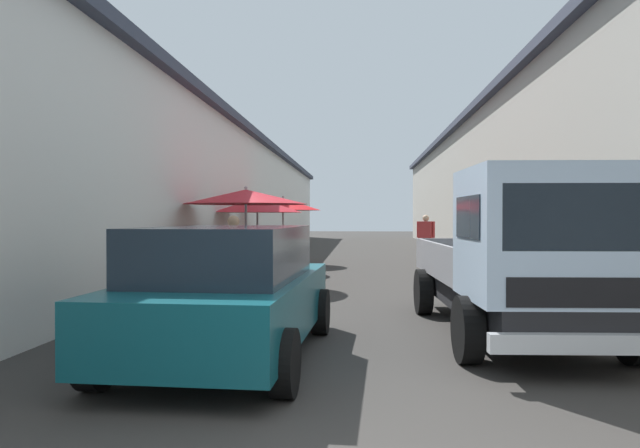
% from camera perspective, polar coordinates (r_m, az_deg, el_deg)
% --- Properties ---
extents(ground, '(90.00, 90.00, 0.00)m').
position_cam_1_polar(ground, '(16.30, 4.18, -4.76)').
color(ground, '#33302D').
extents(building_left_whitewash, '(49.80, 7.50, 4.66)m').
position_cam_1_polar(building_left_whitewash, '(19.90, -17.68, 2.93)').
color(building_left_whitewash, silver).
rests_on(building_left_whitewash, ground).
extents(building_right_concrete, '(49.80, 7.50, 5.39)m').
position_cam_1_polar(building_right_concrete, '(19.94, 26.02, 3.94)').
color(building_right_concrete, '#A39E93').
rests_on(building_right_concrete, ground).
extents(fruit_stall_mid_lane, '(2.52, 2.52, 2.17)m').
position_cam_1_polar(fruit_stall_mid_lane, '(15.99, -6.21, 1.28)').
color(fruit_stall_mid_lane, '#9E9EA3').
rests_on(fruit_stall_mid_lane, ground).
extents(fruit_stall_far_left, '(2.73, 2.73, 2.24)m').
position_cam_1_polar(fruit_stall_far_left, '(12.69, -7.27, 1.47)').
color(fruit_stall_far_left, '#9E9EA3').
rests_on(fruit_stall_far_left, ground).
extents(fruit_stall_near_right, '(2.47, 2.47, 2.25)m').
position_cam_1_polar(fruit_stall_near_right, '(18.61, -3.83, 1.15)').
color(fruit_stall_near_right, '#9E9EA3').
rests_on(fruit_stall_near_right, ground).
extents(hatchback_car, '(3.98, 2.07, 1.45)m').
position_cam_1_polar(hatchback_car, '(6.39, -9.13, -6.66)').
color(hatchback_car, '#0F4C56').
rests_on(hatchback_car, ground).
extents(delivery_truck, '(4.99, 2.13, 2.08)m').
position_cam_1_polar(delivery_truck, '(7.13, 20.24, -3.49)').
color(delivery_truck, black).
rests_on(delivery_truck, ground).
extents(vendor_by_crates, '(0.41, 0.57, 1.63)m').
position_cam_1_polar(vendor_by_crates, '(19.36, 10.55, -1.12)').
color(vendor_by_crates, '#665B4C').
rests_on(vendor_by_crates, ground).
extents(vendor_in_shade, '(0.37, 0.59, 1.58)m').
position_cam_1_polar(vendor_in_shade, '(10.39, -8.66, -2.87)').
color(vendor_in_shade, '#665B4C').
rests_on(vendor_in_shade, ground).
extents(parked_scooter, '(1.69, 0.42, 1.14)m').
position_cam_1_polar(parked_scooter, '(11.13, -10.25, -5.01)').
color(parked_scooter, black).
rests_on(parked_scooter, ground).
extents(plastic_stool, '(0.30, 0.30, 0.43)m').
position_cam_1_polar(plastic_stool, '(7.85, -16.61, -8.33)').
color(plastic_stool, '#1E8C3F').
rests_on(plastic_stool, ground).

